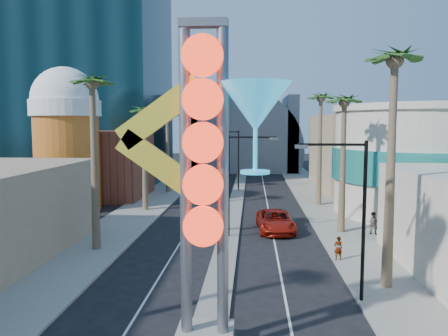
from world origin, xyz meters
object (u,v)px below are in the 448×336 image
at_px(neon_sign, 226,164).
at_px(pedestrian_a, 338,248).
at_px(pedestrian_b, 373,223).
at_px(red_pickup, 275,221).

xyz_separation_m(neon_sign, pedestrian_a, (6.48, 11.48, -6.40)).
bearing_deg(pedestrian_b, neon_sign, 85.39).
relative_size(neon_sign, pedestrian_a, 8.26).
bearing_deg(red_pickup, pedestrian_b, -11.64).
bearing_deg(pedestrian_a, pedestrian_b, -130.57).
xyz_separation_m(neon_sign, pedestrian_b, (10.49, 18.40, -6.27)).
height_order(neon_sign, pedestrian_a, neon_sign).
height_order(red_pickup, pedestrian_a, red_pickup).
relative_size(neon_sign, red_pickup, 2.05).
distance_m(red_pickup, pedestrian_a, 8.71).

